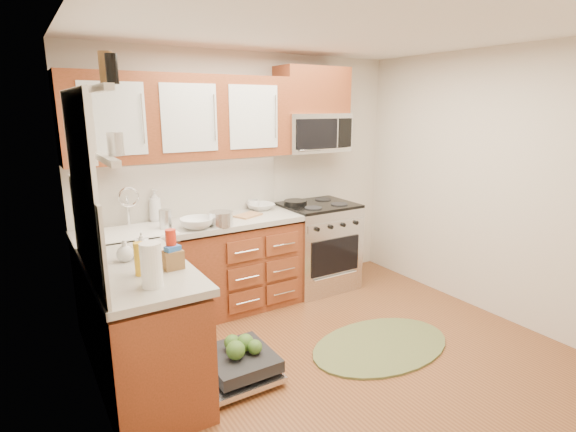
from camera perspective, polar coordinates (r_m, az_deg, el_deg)
floor at (r=3.76m, az=7.95°, el=-18.08°), size 3.50×3.50×0.00m
ceiling at (r=3.24m, az=9.53°, el=22.92°), size 3.50×3.50×0.00m
wall_back at (r=4.73m, az=-5.11°, el=4.91°), size 3.50×0.04×2.50m
wall_left at (r=2.56m, az=-23.00°, el=-3.83°), size 0.04×3.50×2.50m
wall_right at (r=4.59m, az=25.71°, el=3.32°), size 0.04×3.50×2.50m
base_cabinet_back at (r=4.40m, az=-11.66°, el=-7.17°), size 2.05×0.60×0.85m
base_cabinet_left at (r=3.40m, az=-17.96°, el=-14.09°), size 0.60×1.25×0.85m
countertop_back at (r=4.24m, az=-11.92°, el=-1.20°), size 2.07×0.64×0.05m
countertop_left at (r=3.21m, az=-18.41°, el=-6.52°), size 0.64×1.27×0.05m
backsplash_back at (r=4.45m, az=-13.41°, el=3.51°), size 2.05×0.02×0.57m
backsplash_left at (r=3.08m, az=-24.19°, el=-1.88°), size 0.02×1.25×0.57m
upper_cabinets at (r=4.23m, az=-13.22°, el=12.08°), size 2.05×0.35×0.75m
cabinet_over_mw at (r=4.86m, az=3.08°, el=15.66°), size 0.76×0.35×0.47m
range at (r=4.98m, az=3.78°, el=-3.78°), size 0.76×0.64×0.95m
microwave at (r=4.85m, az=3.19°, el=10.52°), size 0.76×0.38×0.40m
sink at (r=4.11m, az=-18.65°, el=-3.56°), size 0.62×0.50×0.26m
dishwasher at (r=3.53m, az=-6.79°, el=-18.41°), size 0.70×0.60×0.20m
window at (r=2.99m, az=-24.76°, el=4.31°), size 0.03×1.05×1.05m
window_blind at (r=2.96m, az=-24.93°, el=10.67°), size 0.02×0.96×0.40m
shelf_upper at (r=2.12m, az=-22.73°, el=14.73°), size 0.04×0.40×0.03m
shelf_lower at (r=2.13m, az=-21.98°, el=6.66°), size 0.04×0.40×0.03m
rug at (r=4.02m, az=11.69°, el=-15.79°), size 1.30×0.86×0.02m
skillet at (r=4.79m, az=0.94°, el=1.72°), size 0.25×0.25×0.05m
stock_pot at (r=4.08m, az=-8.50°, el=-0.34°), size 0.28×0.28×0.13m
cutting_board at (r=4.42m, az=-5.08°, el=0.10°), size 0.30×0.25×0.02m
canister at (r=4.07m, az=-15.30°, el=-0.41°), size 0.13×0.13×0.17m
paper_towel_roll at (r=2.79m, az=-16.96°, el=-5.98°), size 0.17×0.17×0.27m
mustard_bottle at (r=3.01m, az=-18.31°, el=-5.19°), size 0.07×0.07×0.22m
red_bottle at (r=3.08m, az=-14.59°, el=-4.05°), size 0.07×0.07×0.26m
wooden_box at (r=3.07m, az=-14.35°, el=-5.41°), size 0.13×0.10×0.13m
blue_carton at (r=3.07m, az=-14.37°, el=-5.13°), size 0.11×0.08×0.16m
bowl_a at (r=4.68m, az=-3.47°, el=1.21°), size 0.28×0.28×0.07m
bowl_b at (r=4.04m, az=-11.52°, el=-0.90°), size 0.31×0.31×0.09m
cup at (r=4.69m, az=-4.42°, el=1.44°), size 0.14×0.14×0.10m
soap_bottle_a at (r=4.35m, az=-16.52°, el=1.30°), size 0.14×0.14×0.31m
soap_bottle_b at (r=3.36m, az=-18.06°, el=-3.42°), size 0.11×0.11×0.19m
soap_bottle_c at (r=3.32m, az=-20.02°, el=-4.15°), size 0.13×0.13×0.15m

